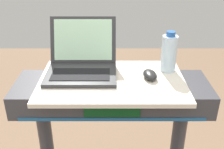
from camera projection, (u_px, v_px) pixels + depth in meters
desk_board at (112, 81)px, 1.24m from camera, size 0.66×0.41×0.02m
laptop at (82, 63)px, 1.29m from camera, size 0.32×0.32×0.23m
computer_mouse at (150, 75)px, 1.24m from camera, size 0.07×0.11×0.03m
water_bottle at (169, 53)px, 1.28m from camera, size 0.07×0.07×0.20m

